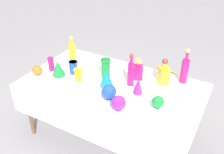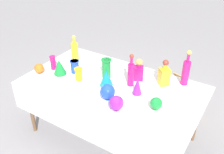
{
  "view_description": "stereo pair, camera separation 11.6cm",
  "coord_description": "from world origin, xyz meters",
  "px_view_note": "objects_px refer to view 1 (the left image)",
  "views": [
    {
      "loc": [
        1.13,
        -2.02,
        2.28
      ],
      "look_at": [
        0.0,
        0.0,
        0.86
      ],
      "focal_mm": 40.0,
      "sensor_mm": 36.0,
      "label": 1
    },
    {
      "loc": [
        1.23,
        -1.96,
        2.28
      ],
      "look_at": [
        0.0,
        0.0,
        0.86
      ],
      "focal_mm": 40.0,
      "sensor_mm": 36.0,
      "label": 2
    }
  ],
  "objects_px": {
    "fluted_vase_0": "(138,85)",
    "round_bowl_1": "(109,92)",
    "slender_vase_2": "(51,64)",
    "round_bowl_0": "(119,103)",
    "slender_vase_3": "(73,67)",
    "fluted_vase_1": "(106,78)",
    "slender_vase_1": "(106,68)",
    "square_decanter_0": "(138,70)",
    "tall_bottle_2": "(131,72)",
    "round_bowl_2": "(37,70)",
    "slender_vase_0": "(78,74)",
    "cardboard_box_behind_left": "(177,95)",
    "tall_bottle_0": "(185,69)",
    "round_bowl_3": "(158,102)",
    "square_decanter_1": "(164,73)",
    "fluted_vase_2": "(58,68)",
    "tall_bottle_1": "(73,53)"
  },
  "relations": [
    {
      "from": "square_decanter_0",
      "to": "round_bowl_2",
      "type": "relative_size",
      "value": 2.08
    },
    {
      "from": "tall_bottle_2",
      "to": "fluted_vase_0",
      "type": "bearing_deg",
      "value": -39.7
    },
    {
      "from": "round_bowl_2",
      "to": "cardboard_box_behind_left",
      "type": "bearing_deg",
      "value": 40.98
    },
    {
      "from": "round_bowl_0",
      "to": "slender_vase_0",
      "type": "bearing_deg",
      "value": 159.53
    },
    {
      "from": "fluted_vase_1",
      "to": "fluted_vase_0",
      "type": "bearing_deg",
      "value": 5.77
    },
    {
      "from": "tall_bottle_2",
      "to": "round_bowl_0",
      "type": "relative_size",
      "value": 2.51
    },
    {
      "from": "slender_vase_3",
      "to": "fluted_vase_1",
      "type": "distance_m",
      "value": 0.48
    },
    {
      "from": "fluted_vase_0",
      "to": "round_bowl_1",
      "type": "height_order",
      "value": "fluted_vase_0"
    },
    {
      "from": "fluted_vase_0",
      "to": "fluted_vase_1",
      "type": "distance_m",
      "value": 0.36
    },
    {
      "from": "tall_bottle_2",
      "to": "slender_vase_1",
      "type": "bearing_deg",
      "value": -178.92
    },
    {
      "from": "fluted_vase_0",
      "to": "fluted_vase_1",
      "type": "height_order",
      "value": "fluted_vase_1"
    },
    {
      "from": "tall_bottle_0",
      "to": "round_bowl_3",
      "type": "distance_m",
      "value": 0.6
    },
    {
      "from": "slender_vase_1",
      "to": "fluted_vase_0",
      "type": "relative_size",
      "value": 1.2
    },
    {
      "from": "fluted_vase_1",
      "to": "round_bowl_1",
      "type": "relative_size",
      "value": 1.25
    },
    {
      "from": "slender_vase_2",
      "to": "round_bowl_0",
      "type": "height_order",
      "value": "slender_vase_2"
    },
    {
      "from": "tall_bottle_0",
      "to": "cardboard_box_behind_left",
      "type": "distance_m",
      "value": 0.9
    },
    {
      "from": "round_bowl_2",
      "to": "tall_bottle_0",
      "type": "bearing_deg",
      "value": 24.1
    },
    {
      "from": "tall_bottle_0",
      "to": "tall_bottle_1",
      "type": "xyz_separation_m",
      "value": [
        -1.35,
        -0.24,
        -0.01
      ]
    },
    {
      "from": "tall_bottle_0",
      "to": "round_bowl_0",
      "type": "height_order",
      "value": "tall_bottle_0"
    },
    {
      "from": "fluted_vase_0",
      "to": "fluted_vase_2",
      "type": "xyz_separation_m",
      "value": [
        -0.96,
        -0.12,
        -0.0
      ]
    },
    {
      "from": "tall_bottle_0",
      "to": "round_bowl_0",
      "type": "relative_size",
      "value": 2.72
    },
    {
      "from": "square_decanter_0",
      "to": "fluted_vase_2",
      "type": "relative_size",
      "value": 1.34
    },
    {
      "from": "round_bowl_1",
      "to": "square_decanter_1",
      "type": "bearing_deg",
      "value": 55.75
    },
    {
      "from": "slender_vase_1",
      "to": "round_bowl_3",
      "type": "relative_size",
      "value": 1.84
    },
    {
      "from": "slender_vase_3",
      "to": "round_bowl_2",
      "type": "height_order",
      "value": "slender_vase_3"
    },
    {
      "from": "tall_bottle_0",
      "to": "fluted_vase_1",
      "type": "height_order",
      "value": "tall_bottle_0"
    },
    {
      "from": "slender_vase_0",
      "to": "round_bowl_0",
      "type": "bearing_deg",
      "value": -20.47
    },
    {
      "from": "square_decanter_0",
      "to": "slender_vase_2",
      "type": "distance_m",
      "value": 1.04
    },
    {
      "from": "slender_vase_0",
      "to": "fluted_vase_0",
      "type": "relative_size",
      "value": 0.74
    },
    {
      "from": "tall_bottle_1",
      "to": "square_decanter_0",
      "type": "height_order",
      "value": "tall_bottle_1"
    },
    {
      "from": "round_bowl_0",
      "to": "round_bowl_1",
      "type": "distance_m",
      "value": 0.2
    },
    {
      "from": "slender_vase_1",
      "to": "slender_vase_2",
      "type": "xyz_separation_m",
      "value": [
        -0.66,
        -0.17,
        -0.03
      ]
    },
    {
      "from": "square_decanter_1",
      "to": "slender_vase_0",
      "type": "xyz_separation_m",
      "value": [
        -0.85,
        -0.42,
        -0.04
      ]
    },
    {
      "from": "slender_vase_2",
      "to": "round_bowl_3",
      "type": "xyz_separation_m",
      "value": [
        1.38,
        -0.06,
        -0.03
      ]
    },
    {
      "from": "square_decanter_0",
      "to": "slender_vase_1",
      "type": "distance_m",
      "value": 0.37
    },
    {
      "from": "round_bowl_0",
      "to": "round_bowl_3",
      "type": "bearing_deg",
      "value": 33.45
    },
    {
      "from": "slender_vase_1",
      "to": "square_decanter_0",
      "type": "bearing_deg",
      "value": 27.03
    },
    {
      "from": "tall_bottle_0",
      "to": "square_decanter_1",
      "type": "relative_size",
      "value": 1.35
    },
    {
      "from": "fluted_vase_2",
      "to": "fluted_vase_1",
      "type": "bearing_deg",
      "value": 7.56
    },
    {
      "from": "round_bowl_0",
      "to": "cardboard_box_behind_left",
      "type": "bearing_deg",
      "value": 78.91
    },
    {
      "from": "tall_bottle_2",
      "to": "cardboard_box_behind_left",
      "type": "bearing_deg",
      "value": 68.03
    },
    {
      "from": "tall_bottle_0",
      "to": "round_bowl_2",
      "type": "height_order",
      "value": "tall_bottle_0"
    },
    {
      "from": "slender_vase_3",
      "to": "round_bowl_1",
      "type": "bearing_deg",
      "value": -21.0
    },
    {
      "from": "fluted_vase_0",
      "to": "round_bowl_3",
      "type": "distance_m",
      "value": 0.3
    },
    {
      "from": "fluted_vase_1",
      "to": "slender_vase_3",
      "type": "bearing_deg",
      "value": 174.55
    },
    {
      "from": "tall_bottle_0",
      "to": "round_bowl_1",
      "type": "height_order",
      "value": "tall_bottle_0"
    },
    {
      "from": "tall_bottle_2",
      "to": "slender_vase_0",
      "type": "height_order",
      "value": "tall_bottle_2"
    },
    {
      "from": "tall_bottle_2",
      "to": "round_bowl_1",
      "type": "distance_m",
      "value": 0.36
    },
    {
      "from": "fluted_vase_1",
      "to": "round_bowl_0",
      "type": "height_order",
      "value": "fluted_vase_1"
    },
    {
      "from": "square_decanter_0",
      "to": "round_bowl_2",
      "type": "xyz_separation_m",
      "value": [
        -1.06,
        -0.51,
        -0.04
      ]
    }
  ]
}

